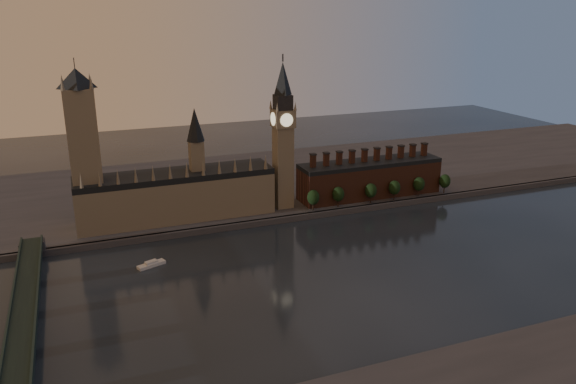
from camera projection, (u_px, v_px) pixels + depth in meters
name	position (u px, v px, depth m)	size (l,w,h in m)	color
ground	(338.00, 278.00, 304.26)	(900.00, 900.00, 0.00)	black
north_bank	(242.00, 184.00, 461.38)	(900.00, 182.00, 4.00)	#434247
palace_of_westminster	(177.00, 193.00, 377.15)	(130.00, 30.30, 74.00)	#746753
victoria_tower	(84.00, 145.00, 346.44)	(24.00, 24.00, 108.00)	#746753
big_ben	(283.00, 134.00, 387.55)	(15.00, 15.00, 107.00)	#746753
chimney_block	(370.00, 178.00, 423.79)	(110.00, 25.00, 37.00)	brown
embankment_tree_0	(313.00, 197.00, 393.36)	(8.60, 8.60, 14.88)	black
embankment_tree_1	(338.00, 194.00, 400.25)	(8.60, 8.60, 14.88)	black
embankment_tree_2	(371.00, 191.00, 408.16)	(8.60, 8.60, 14.88)	black
embankment_tree_3	(394.00, 188.00, 414.98)	(8.60, 8.60, 14.88)	black
embankment_tree_4	(419.00, 184.00, 423.47)	(8.60, 8.60, 14.88)	black
embankment_tree_5	(445.00, 181.00, 430.56)	(8.60, 8.60, 14.88)	black
westminster_bridge	(23.00, 324.00, 246.10)	(14.00, 200.00, 11.55)	#1B2A24
river_boat	(151.00, 264.00, 318.49)	(16.68, 9.91, 3.22)	silver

